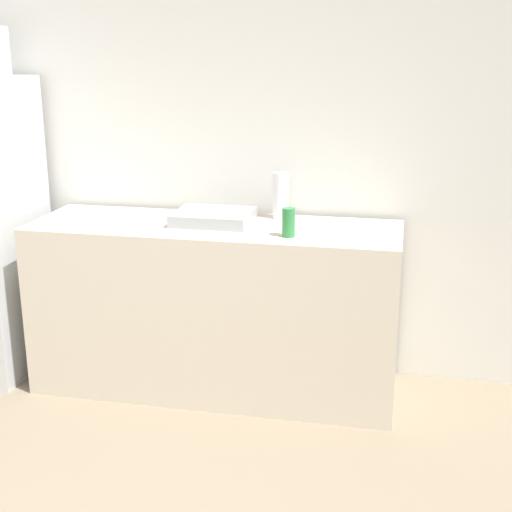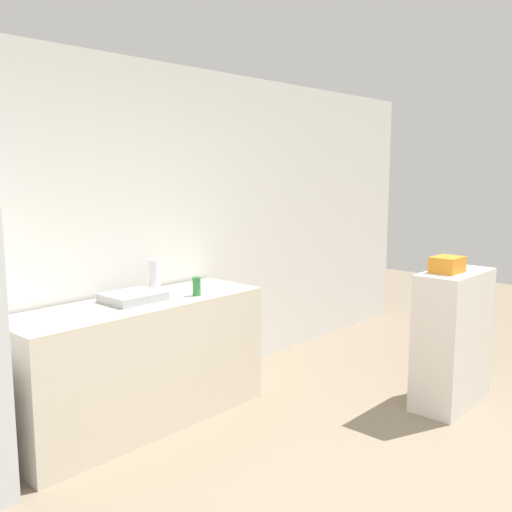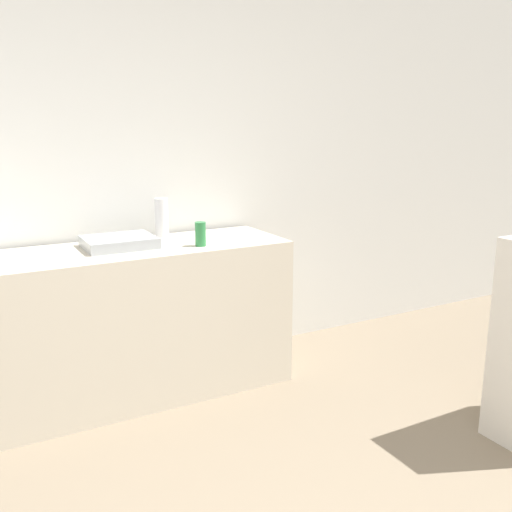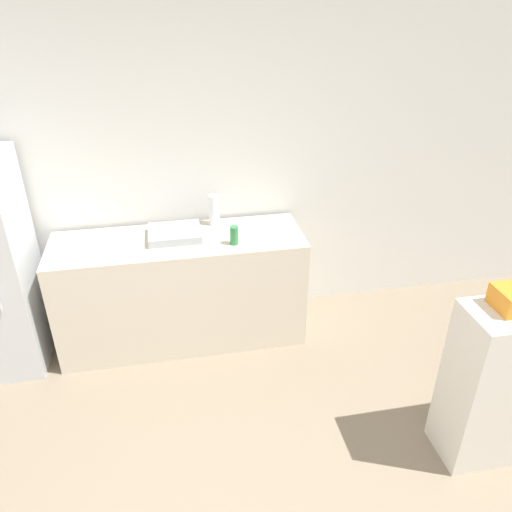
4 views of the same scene
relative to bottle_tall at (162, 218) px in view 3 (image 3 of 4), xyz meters
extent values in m
cube|color=silver|center=(-0.33, 0.15, 0.29)|extent=(8.00, 0.06, 2.60)
cube|color=beige|center=(-0.30, -0.21, -0.56)|extent=(1.87, 0.60, 0.89)
cube|color=#9EA3A8|center=(-0.32, -0.17, -0.09)|extent=(0.39, 0.32, 0.06)
cylinder|color=silver|center=(0.00, 0.00, 0.00)|extent=(0.08, 0.08, 0.24)
cylinder|color=#2D7F42|center=(0.10, -0.36, -0.05)|extent=(0.06, 0.06, 0.14)
camera|label=1|loc=(0.62, -3.58, 0.75)|focal=50.00mm
camera|label=2|loc=(-2.59, -3.42, 0.78)|focal=40.00mm
camera|label=3|loc=(-1.15, -3.31, 0.57)|focal=40.00mm
camera|label=4|loc=(-0.35, -3.54, 1.57)|focal=35.00mm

